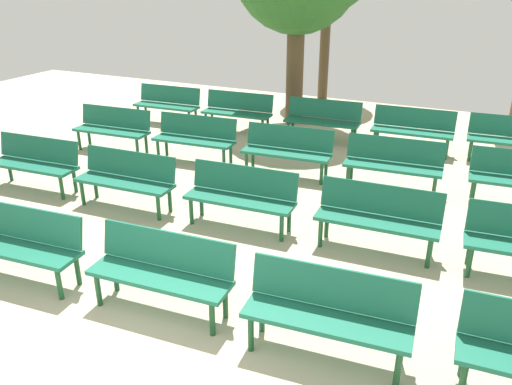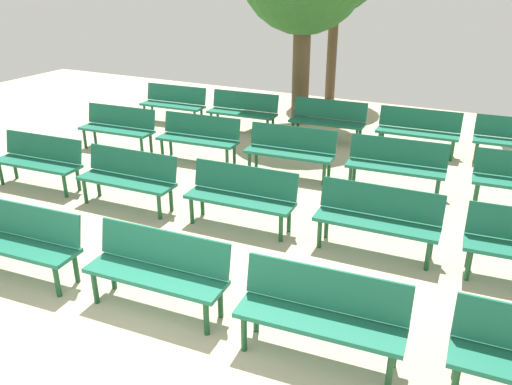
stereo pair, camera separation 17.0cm
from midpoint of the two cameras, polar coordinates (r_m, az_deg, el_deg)
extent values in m
cube|color=#19664C|center=(6.82, -25.32, -5.59)|extent=(1.63, 0.56, 0.05)
cube|color=#19664C|center=(6.84, -24.52, -3.06)|extent=(1.60, 0.24, 0.40)
cylinder|color=#194C28|center=(6.39, -21.45, -9.29)|extent=(0.06, 0.06, 0.40)
cylinder|color=#194C28|center=(6.59, -19.65, -7.96)|extent=(0.06, 0.06, 0.40)
cube|color=#19664C|center=(5.76, -11.40, -9.12)|extent=(1.62, 0.53, 0.05)
cube|color=#19664C|center=(5.77, -10.54, -6.10)|extent=(1.60, 0.22, 0.40)
cylinder|color=#194C28|center=(6.14, -17.66, -10.11)|extent=(0.06, 0.06, 0.40)
cylinder|color=#194C28|center=(5.47, -5.73, -13.56)|extent=(0.06, 0.06, 0.40)
cylinder|color=#194C28|center=(6.35, -15.88, -8.69)|extent=(0.06, 0.06, 0.40)
cylinder|color=#194C28|center=(5.70, -4.25, -11.79)|extent=(0.06, 0.06, 0.40)
cube|color=#19664C|center=(5.08, 6.71, -13.74)|extent=(1.63, 0.56, 0.05)
cube|color=#19664C|center=(5.09, 7.41, -10.25)|extent=(1.60, 0.24, 0.40)
cylinder|color=#194C28|center=(5.26, -1.53, -15.17)|extent=(0.06, 0.06, 0.40)
cylinder|color=#194C28|center=(5.02, 14.27, -18.23)|extent=(0.06, 0.06, 0.40)
cylinder|color=#194C28|center=(5.49, -0.25, -13.22)|extent=(0.06, 0.06, 0.40)
cylinder|color=#194C28|center=(5.27, 14.73, -16.00)|extent=(0.06, 0.06, 0.40)
cylinder|color=#194C28|center=(5.07, 20.73, -18.78)|extent=(0.06, 0.06, 0.40)
cylinder|color=#194C28|center=(5.32, 20.90, -16.54)|extent=(0.06, 0.06, 0.40)
cube|color=#19664C|center=(9.51, -23.74, 2.69)|extent=(1.62, 0.54, 0.05)
cube|color=#19664C|center=(9.56, -23.17, 4.47)|extent=(1.60, 0.22, 0.40)
cylinder|color=#194C28|center=(9.01, -20.99, 0.49)|extent=(0.06, 0.06, 0.40)
cylinder|color=#194C28|center=(10.17, -25.77, 2.24)|extent=(0.06, 0.06, 0.40)
cylinder|color=#194C28|center=(9.23, -19.71, 1.22)|extent=(0.06, 0.06, 0.40)
cube|color=#19664C|center=(8.29, -14.81, 1.04)|extent=(1.62, 0.50, 0.05)
cube|color=#19664C|center=(8.35, -14.17, 3.08)|extent=(1.60, 0.18, 0.40)
cylinder|color=#194C28|center=(8.69, -18.99, -0.07)|extent=(0.06, 0.06, 0.40)
cylinder|color=#194C28|center=(7.87, -11.24, -1.64)|extent=(0.06, 0.06, 0.40)
cylinder|color=#194C28|center=(8.90, -17.67, 0.69)|extent=(0.06, 0.06, 0.40)
cylinder|color=#194C28|center=(8.11, -10.01, -0.76)|extent=(0.06, 0.06, 0.40)
cube|color=#19664C|center=(7.42, -2.50, -0.87)|extent=(1.62, 0.52, 0.05)
cube|color=#19664C|center=(7.49, -1.90, 1.42)|extent=(1.60, 0.20, 0.40)
cylinder|color=#194C28|center=(7.68, -7.73, -2.05)|extent=(0.06, 0.06, 0.40)
cylinder|color=#194C28|center=(7.14, 2.14, -3.90)|extent=(0.06, 0.06, 0.40)
cylinder|color=#194C28|center=(7.93, -6.60, -1.13)|extent=(0.06, 0.06, 0.40)
cylinder|color=#194C28|center=(7.41, 2.99, -2.84)|extent=(0.06, 0.06, 0.40)
cube|color=#19664C|center=(6.95, 12.37, -3.18)|extent=(1.62, 0.50, 0.05)
cube|color=#19664C|center=(7.03, 12.86, -0.71)|extent=(1.60, 0.19, 0.40)
cylinder|color=#194C28|center=(7.05, 6.37, -4.45)|extent=(0.06, 0.06, 0.40)
cylinder|color=#194C28|center=(6.85, 17.71, -6.37)|extent=(0.06, 0.06, 0.40)
cylinder|color=#194C28|center=(7.32, 7.09, -3.35)|extent=(0.06, 0.06, 0.40)
cylinder|color=#194C28|center=(7.14, 17.99, -5.17)|extent=(0.06, 0.06, 0.40)
cylinder|color=#194C28|center=(6.82, 21.65, -7.13)|extent=(0.06, 0.06, 0.40)
cylinder|color=#194C28|center=(7.10, 21.67, -5.88)|extent=(0.06, 0.06, 0.40)
cube|color=#19664C|center=(11.01, -16.00, 6.47)|extent=(1.62, 0.54, 0.05)
cube|color=#19664C|center=(11.10, -15.53, 7.97)|extent=(1.60, 0.22, 0.40)
cylinder|color=#194C28|center=(11.38, -19.19, 5.41)|extent=(0.06, 0.06, 0.40)
cylinder|color=#194C28|center=(10.55, -13.30, 4.73)|extent=(0.06, 0.06, 0.40)
cylinder|color=#194C28|center=(11.62, -18.20, 5.89)|extent=(0.06, 0.06, 0.40)
cylinder|color=#194C28|center=(10.80, -12.37, 5.25)|extent=(0.06, 0.06, 0.40)
cube|color=#19664C|center=(10.07, -7.34, 5.63)|extent=(1.63, 0.55, 0.05)
cube|color=#19664C|center=(10.16, -6.88, 7.27)|extent=(1.60, 0.23, 0.40)
cylinder|color=#194C28|center=(10.35, -11.13, 4.54)|extent=(0.06, 0.06, 0.40)
cylinder|color=#194C28|center=(9.70, -4.04, 3.66)|extent=(0.06, 0.06, 0.40)
cylinder|color=#194C28|center=(10.60, -10.23, 5.08)|extent=(0.06, 0.06, 0.40)
cylinder|color=#194C28|center=(9.98, -3.27, 4.25)|extent=(0.06, 0.06, 0.40)
cube|color=#19664C|center=(9.30, 2.79, 4.28)|extent=(1.62, 0.54, 0.05)
cube|color=#19664C|center=(9.40, 3.21, 6.06)|extent=(1.60, 0.22, 0.40)
cylinder|color=#194C28|center=(9.47, -1.57, 3.19)|extent=(0.06, 0.06, 0.40)
cylinder|color=#194C28|center=(9.05, 6.65, 2.06)|extent=(0.06, 0.06, 0.40)
cylinder|color=#194C28|center=(9.74, -0.84, 3.80)|extent=(0.06, 0.06, 0.40)
cylinder|color=#194C28|center=(9.34, 7.16, 2.73)|extent=(0.06, 0.06, 0.40)
cube|color=#19664C|center=(8.92, 14.17, 2.71)|extent=(1.63, 0.55, 0.05)
cube|color=#19664C|center=(9.02, 14.49, 4.58)|extent=(1.60, 0.23, 0.40)
cylinder|color=#194C28|center=(8.94, 9.46, 1.62)|extent=(0.06, 0.06, 0.40)
cylinder|color=#194C28|center=(8.81, 18.37, 0.35)|extent=(0.06, 0.06, 0.40)
cylinder|color=#194C28|center=(9.24, 9.88, 2.31)|extent=(0.06, 0.06, 0.40)
cylinder|color=#194C28|center=(9.11, 18.51, 1.09)|extent=(0.06, 0.06, 0.40)
cylinder|color=#194C28|center=(8.84, 22.14, -0.12)|extent=(0.06, 0.06, 0.40)
cylinder|color=#194C28|center=(9.14, 22.15, 0.63)|extent=(0.06, 0.06, 0.40)
cube|color=#19664C|center=(12.76, -10.18, 9.28)|extent=(1.62, 0.51, 0.05)
cube|color=#19664C|center=(12.87, -9.78, 10.55)|extent=(1.60, 0.19, 0.40)
cylinder|color=#194C28|center=(13.07, -13.11, 8.34)|extent=(0.06, 0.06, 0.40)
cylinder|color=#194C28|center=(12.33, -7.71, 7.85)|extent=(0.06, 0.06, 0.40)
cylinder|color=#194C28|center=(13.32, -12.33, 8.70)|extent=(0.06, 0.06, 0.40)
cylinder|color=#194C28|center=(12.60, -6.99, 8.22)|extent=(0.06, 0.06, 0.40)
cube|color=#19664C|center=(11.92, -2.57, 8.62)|extent=(1.62, 0.51, 0.05)
cube|color=#19664C|center=(12.04, -2.19, 9.98)|extent=(1.60, 0.20, 0.40)
cylinder|color=#194C28|center=(12.14, -5.90, 7.69)|extent=(0.06, 0.06, 0.40)
cylinder|color=#194C28|center=(11.57, 0.29, 7.02)|extent=(0.06, 0.06, 0.40)
cylinder|color=#194C28|center=(12.42, -5.21, 8.07)|extent=(0.06, 0.06, 0.40)
cylinder|color=#194C28|center=(11.86, 0.87, 7.43)|extent=(0.06, 0.06, 0.40)
cube|color=#19664C|center=(11.31, 6.78, 7.66)|extent=(1.62, 0.52, 0.05)
cube|color=#19664C|center=(11.43, 7.11, 9.09)|extent=(1.60, 0.21, 0.40)
cylinder|color=#194C28|center=(11.42, 3.10, 6.75)|extent=(0.06, 0.06, 0.40)
cylinder|color=#194C28|center=(11.07, 10.01, 5.88)|extent=(0.06, 0.06, 0.40)
cylinder|color=#194C28|center=(11.71, 3.61, 7.17)|extent=(0.06, 0.06, 0.40)
cylinder|color=#194C28|center=(11.37, 10.36, 6.33)|extent=(0.06, 0.06, 0.40)
cube|color=#19664C|center=(10.96, 16.26, 6.36)|extent=(1.62, 0.50, 0.05)
cube|color=#19664C|center=(11.09, 16.54, 7.84)|extent=(1.60, 0.19, 0.40)
cylinder|color=#194C28|center=(10.96, 12.39, 5.52)|extent=(0.06, 0.06, 0.40)
cylinder|color=#194C28|center=(10.83, 19.67, 4.45)|extent=(0.06, 0.06, 0.40)
cylinder|color=#194C28|center=(11.27, 12.71, 5.97)|extent=(0.06, 0.06, 0.40)
cylinder|color=#194C28|center=(11.13, 19.80, 4.94)|extent=(0.06, 0.06, 0.40)
cube|color=#19664C|center=(11.02, 25.79, 5.02)|extent=(1.62, 0.53, 0.05)
cylinder|color=#194C28|center=(10.89, 21.98, 4.20)|extent=(0.06, 0.06, 0.40)
cylinder|color=#194C28|center=(11.20, 22.02, 4.70)|extent=(0.06, 0.06, 0.40)
cylinder|color=brown|center=(15.12, 7.18, 15.39)|extent=(0.27, 0.27, 2.79)
cylinder|color=brown|center=(12.59, 3.88, 13.50)|extent=(0.40, 0.40, 2.62)
camera|label=1|loc=(0.09, -90.66, -0.29)|focal=36.56mm
camera|label=2|loc=(0.09, 89.34, 0.29)|focal=36.56mm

